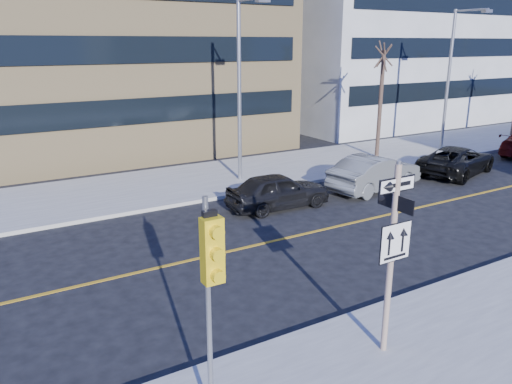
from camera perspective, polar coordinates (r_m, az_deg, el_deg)
ground at (r=13.00m, az=6.37°, el=-12.59°), size 120.00×120.00×0.00m
far_sidewalk at (r=33.19m, az=19.02°, el=4.91°), size 66.00×6.00×0.15m
road_centerline at (r=23.82m, az=24.01°, el=-0.19°), size 40.00×0.14×0.01m
sign_pole at (r=10.26m, az=15.29°, el=-6.28°), size 0.92×0.92×4.06m
traffic_signal at (r=7.71m, az=-5.09°, el=-8.78°), size 0.32×0.45×4.00m
parked_car_a at (r=19.76m, az=2.54°, el=0.16°), size 1.82×4.25×1.43m
parked_car_b at (r=22.80m, az=13.42°, el=2.15°), size 2.43×5.00×1.58m
parked_car_c at (r=26.87m, az=21.98°, el=3.38°), size 3.67×5.53×1.41m
streetlight_a at (r=22.62m, az=-1.64°, el=12.68°), size 0.55×2.25×8.00m
streetlight_b at (r=31.85m, az=21.55°, el=12.73°), size 0.55×2.25×8.00m
street_tree_west at (r=28.46m, az=14.37°, el=14.57°), size 1.80×1.80×6.35m
building_grey_mid at (r=45.24m, az=13.18°, el=17.76°), size 20.00×16.00×15.00m
building_grey_far at (r=63.21m, az=25.81°, el=16.64°), size 18.00×18.00×16.00m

